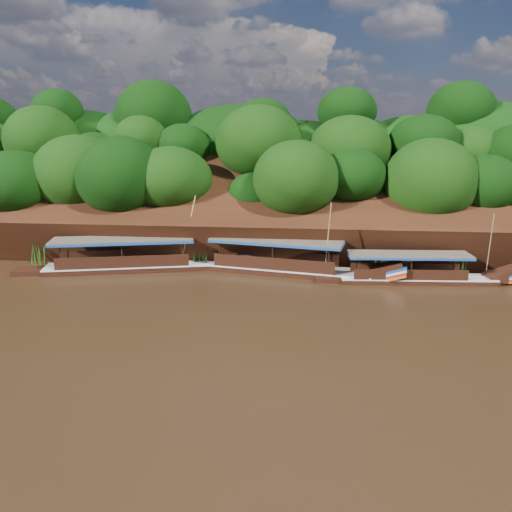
{
  "coord_description": "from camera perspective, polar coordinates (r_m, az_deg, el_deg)",
  "views": [
    {
      "loc": [
        1.6,
        -30.19,
        11.2
      ],
      "look_at": [
        -2.24,
        7.0,
        1.71
      ],
      "focal_mm": 35.0,
      "sensor_mm": 36.0,
      "label": 1
    }
  ],
  "objects": [
    {
      "name": "boat_1",
      "position": [
        39.74,
        4.63,
        -1.23
      ],
      "size": [
        16.07,
        5.26,
        6.6
      ],
      "rotation": [
        0.0,
        0.0,
        -0.19
      ],
      "color": "black",
      "rests_on": "ground"
    },
    {
      "name": "boat_0",
      "position": [
        39.76,
        18.9,
        -2.15
      ],
      "size": [
        13.73,
        2.85,
        5.9
      ],
      "rotation": [
        0.0,
        0.0,
        0.06
      ],
      "color": "black",
      "rests_on": "ground"
    },
    {
      "name": "boat_2",
      "position": [
        41.93,
        -12.4,
        -0.72
      ],
      "size": [
        17.07,
        6.13,
        6.5
      ],
      "rotation": [
        0.0,
        0.0,
        0.24
      ],
      "color": "black",
      "rests_on": "ground"
    },
    {
      "name": "reeds",
      "position": [
        41.35,
        -1.25,
        -0.2
      ],
      "size": [
        48.12,
        2.36,
        1.9
      ],
      "color": "#1C6218",
      "rests_on": "ground"
    },
    {
      "name": "riverbank",
      "position": [
        53.75,
        4.09,
        4.24
      ],
      "size": [
        120.0,
        30.06,
        19.4
      ],
      "color": "black",
      "rests_on": "ground"
    },
    {
      "name": "ground",
      "position": [
        32.23,
        2.69,
        -6.09
      ],
      "size": [
        160.0,
        160.0,
        0.0
      ],
      "primitive_type": "plane",
      "color": "black",
      "rests_on": "ground"
    }
  ]
}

